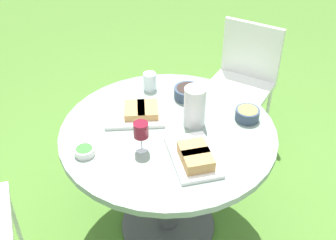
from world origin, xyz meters
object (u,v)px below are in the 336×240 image
chair_near_left (243,75)px  wine_glass (141,131)px  dining_table (168,151)px  water_pitcher (195,107)px

chair_near_left → wine_glass: size_ratio=5.48×
chair_near_left → dining_table: bearing=173.6°
dining_table → water_pitcher: water_pitcher is taller
dining_table → chair_near_left: 1.10m
chair_near_left → water_pitcher: bearing=179.1°
water_pitcher → wine_glass: 0.34m
dining_table → wine_glass: 0.34m
dining_table → wine_glass: wine_glass is taller
dining_table → chair_near_left: (1.09, -0.12, -0.09)m
chair_near_left → water_pitcher: size_ratio=4.03×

